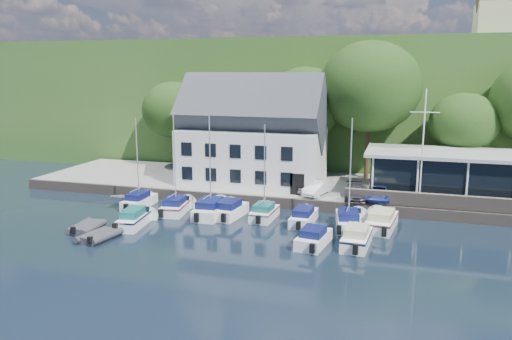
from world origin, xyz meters
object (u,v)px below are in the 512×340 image
object	(u,v)px
car_dgrey	(356,192)
flagpole	(423,147)
club_pavilion	(440,174)
car_white	(317,188)
car_blue	(379,192)
boat_r2_0	(135,217)
boat_r2_3	(314,236)
dinghy_1	(99,235)
car_silver	(305,185)
boat_r1_6	(350,174)
boat_r1_7	(382,219)
boat_r1_1	(175,164)
boat_r1_5	(304,215)
dinghy_0	(87,226)
boat_r1_0	(137,161)
boat_r1_3	(229,208)
boat_r1_2	(210,162)
boat_r2_4	(357,236)
boat_r1_4	(265,170)
harbor_building	(253,140)

from	to	relation	value
car_dgrey	flagpole	distance (m)	6.92
club_pavilion	car_white	size ratio (longest dim) A/B	3.33
car_blue	boat_r2_0	size ratio (longest dim) A/B	0.65
boat_r2_3	dinghy_1	world-z (taller)	boat_r2_3
car_silver	boat_r1_6	bearing A→B (deg)	-66.09
car_silver	flagpole	world-z (taller)	flagpole
boat_r1_7	boat_r2_3	distance (m)	6.98
car_blue	boat_r1_1	world-z (taller)	boat_r1_1
boat_r1_6	car_silver	bearing A→B (deg)	116.06
car_silver	boat_r1_6	world-z (taller)	boat_r1_6
boat_r1_1	boat_r1_5	xyz separation A→B (m)	(11.39, 0.11, -3.64)
dinghy_1	boat_r1_5	bearing A→B (deg)	41.06
club_pavilion	car_dgrey	xyz separation A→B (m)	(-7.18, -3.43, -1.44)
car_blue	dinghy_0	world-z (taller)	car_blue
boat_r1_0	boat_r2_3	distance (m)	18.36
boat_r1_0	boat_r1_3	bearing A→B (deg)	-3.87
car_silver	boat_r1_0	world-z (taller)	boat_r1_0
boat_r1_1	dinghy_1	xyz separation A→B (m)	(-2.33, -8.17, -3.96)
boat_r1_2	boat_r2_3	size ratio (longest dim) A/B	1.74
car_dgrey	dinghy_0	world-z (taller)	car_dgrey
car_blue	boat_r2_4	xyz separation A→B (m)	(-1.00, -9.84, -0.93)
boat_r1_1	dinghy_1	distance (m)	9.38
boat_r1_2	dinghy_1	xyz separation A→B (m)	(-5.63, -8.15, -4.31)
boat_r1_4	flagpole	bearing A→B (deg)	23.70
boat_r2_3	car_blue	bearing A→B (deg)	77.22
car_silver	dinghy_0	xyz separation A→B (m)	(-14.66, -13.41, -1.23)
boat_r1_3	boat_r1_7	distance (m)	12.62
boat_r1_5	car_silver	bearing A→B (deg)	101.91
club_pavilion	boat_r1_6	bearing A→B (deg)	-129.26
boat_r1_7	boat_r1_5	bearing A→B (deg)	-169.47
car_blue	boat_r2_3	size ratio (longest dim) A/B	0.75
boat_r1_1	car_dgrey	bearing A→B (deg)	12.08
flagpole	boat_r1_0	distance (m)	24.98
club_pavilion	boat_r1_0	world-z (taller)	boat_r1_0
boat_r2_0	boat_r1_6	bearing A→B (deg)	7.71
flagpole	boat_r1_1	distance (m)	21.21
boat_r1_2	boat_r2_4	distance (m)	13.96
club_pavilion	boat_r1_6	size ratio (longest dim) A/B	1.51
boat_r1_6	dinghy_1	xyz separation A→B (m)	(-17.34, -8.27, -4.00)
club_pavilion	car_blue	distance (m)	6.21
boat_r1_0	boat_r2_3	xyz separation A→B (m)	(17.12, -5.57, -3.64)
boat_r1_3	dinghy_1	bearing A→B (deg)	-124.26
flagpole	boat_r2_0	world-z (taller)	flagpole
boat_r1_0	boat_r2_4	xyz separation A→B (m)	(20.09, -4.87, -3.56)
harbor_building	boat_r2_0	bearing A→B (deg)	-112.49
car_dgrey	boat_r2_3	xyz separation A→B (m)	(-1.95, -10.30, -0.93)
boat_r1_0	boat_r2_3	bearing A→B (deg)	-18.00
car_blue	boat_r2_3	distance (m)	11.31
boat_r1_4	boat_r1_6	size ratio (longest dim) A/B	0.97
boat_r1_1	boat_r2_3	xyz separation A→B (m)	(13.08, -4.84, -3.66)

